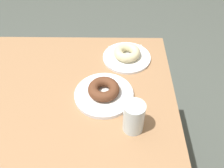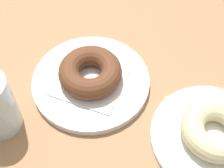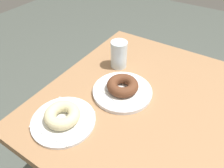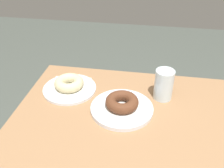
{
  "view_description": "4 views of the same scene",
  "coord_description": "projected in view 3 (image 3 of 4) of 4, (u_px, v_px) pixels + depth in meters",
  "views": [
    {
      "loc": [
        -0.3,
        0.57,
        1.38
      ],
      "look_at": [
        -0.3,
        -0.06,
        0.73
      ],
      "focal_mm": 39.55,
      "sensor_mm": 36.0,
      "label": 1
    },
    {
      "loc": [
        -0.62,
        -0.1,
        1.2
      ],
      "look_at": [
        -0.29,
        -0.07,
        0.74
      ],
      "focal_mm": 52.65,
      "sensor_mm": 36.0,
      "label": 2
    },
    {
      "loc": [
        0.0,
        -0.51,
        1.23
      ],
      "look_at": [
        -0.29,
        -0.05,
        0.75
      ],
      "focal_mm": 33.28,
      "sensor_mm": 36.0,
      "label": 3
    },
    {
      "loc": [
        0.41,
        0.05,
        1.26
      ],
      "look_at": [
        -0.36,
        -0.08,
        0.74
      ],
      "focal_mm": 40.77,
      "sensor_mm": 36.0,
      "label": 4
    }
  ],
  "objects": [
    {
      "name": "plate_sugar_ring",
      "position": [
        63.0,
        120.0,
        0.66
      ],
      "size": [
        0.2,
        0.2,
        0.01
      ],
      "primitive_type": "cylinder",
      "color": "white",
      "rests_on": "table"
    },
    {
      "name": "water_glass",
      "position": [
        118.0,
        54.0,
        0.85
      ],
      "size": [
        0.07,
        0.07,
        0.11
      ],
      "primitive_type": "cylinder",
      "color": "silver",
      "rests_on": "table"
    },
    {
      "name": "donut_sugar_ring",
      "position": [
        62.0,
        115.0,
        0.64
      ],
      "size": [
        0.11,
        0.11,
        0.04
      ],
      "primitive_type": "torus",
      "color": "beige",
      "rests_on": "napkin_sugar_ring"
    },
    {
      "name": "napkin_chocolate_ring",
      "position": [
        122.0,
        89.0,
        0.75
      ],
      "size": [
        0.15,
        0.15,
        0.0
      ],
      "primitive_type": "cube",
      "rotation": [
        0.0,
        0.0,
        -0.26
      ],
      "color": "white",
      "rests_on": "plate_chocolate_ring"
    },
    {
      "name": "donut_chocolate_ring",
      "position": [
        122.0,
        85.0,
        0.74
      ],
      "size": [
        0.11,
        0.11,
        0.04
      ],
      "primitive_type": "torus",
      "color": "brown",
      "rests_on": "napkin_chocolate_ring"
    },
    {
      "name": "plate_chocolate_ring",
      "position": [
        122.0,
        91.0,
        0.76
      ],
      "size": [
        0.22,
        0.22,
        0.01
      ],
      "primitive_type": "cylinder",
      "color": "white",
      "rests_on": "table"
    },
    {
      "name": "napkin_sugar_ring",
      "position": [
        63.0,
        119.0,
        0.65
      ],
      "size": [
        0.16,
        0.16,
        0.0
      ],
      "primitive_type": "cube",
      "rotation": [
        0.0,
        0.0,
        0.07
      ],
      "color": "white",
      "rests_on": "plate_sugar_ring"
    },
    {
      "name": "table",
      "position": [
        191.0,
        132.0,
        0.72
      ],
      "size": [
        1.06,
        0.78,
        0.7
      ],
      "color": "#9A6F4A",
      "rests_on": "ground_plane"
    }
  ]
}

